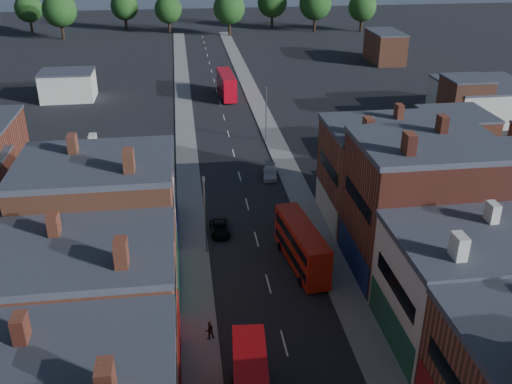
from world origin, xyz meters
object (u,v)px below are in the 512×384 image
object	(u,v)px
bus_1	(302,245)
car_3	(270,173)
bus_2	(227,84)
car_2	(220,228)
ped_3	(324,266)
ped_1	(209,330)

from	to	relation	value
bus_1	car_3	size ratio (longest dim) A/B	2.38
bus_1	bus_2	size ratio (longest dim) A/B	0.96
car_2	ped_3	bearing A→B (deg)	-46.15
ped_1	ped_3	distance (m)	13.30
ped_3	car_2	bearing A→B (deg)	63.61
ped_1	ped_3	size ratio (longest dim) A/B	0.91
bus_1	car_3	bearing A→B (deg)	81.93
bus_2	car_3	distance (m)	36.71
car_2	ped_3	world-z (taller)	ped_3
bus_1	ped_3	world-z (taller)	bus_1
bus_2	ped_3	bearing A→B (deg)	-89.06
ped_3	bus_1	bearing A→B (deg)	63.86
car_2	ped_3	xyz separation A→B (m)	(8.92, -9.02, 0.39)
bus_2	ped_3	distance (m)	59.16
bus_1	bus_2	xyz separation A→B (m)	(-2.00, 57.21, 0.12)
car_2	car_3	size ratio (longest dim) A/B	0.97
car_2	ped_3	distance (m)	12.69
car_3	bus_1	bearing A→B (deg)	-83.05
ped_1	car_3	bearing A→B (deg)	-121.79
bus_2	ped_1	world-z (taller)	bus_2
ped_3	bus_2	bearing A→B (deg)	22.63
bus_1	bus_2	distance (m)	57.25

